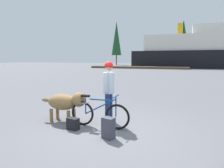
# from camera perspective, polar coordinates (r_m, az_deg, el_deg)

# --- Properties ---
(ground_plane) EXTENTS (160.00, 160.00, 0.00)m
(ground_plane) POSITION_cam_1_polar(r_m,az_deg,el_deg) (5.41, -1.18, -12.79)
(ground_plane) COLOR slate
(bicycle) EXTENTS (1.71, 0.44, 0.89)m
(bicycle) POSITION_cam_1_polar(r_m,az_deg,el_deg) (5.47, -3.78, -8.46)
(bicycle) COLOR black
(bicycle) RESTS_ON ground_plane
(person_cyclist) EXTENTS (0.32, 0.53, 1.78)m
(person_cyclist) POSITION_cam_1_polar(r_m,az_deg,el_deg) (5.76, -0.92, -0.47)
(person_cyclist) COLOR navy
(person_cyclist) RESTS_ON ground_plane
(dog) EXTENTS (1.50, 0.55, 0.90)m
(dog) POSITION_cam_1_polar(r_m,az_deg,el_deg) (6.06, -13.08, -5.04)
(dog) COLOR olive
(dog) RESTS_ON ground_plane
(backpack) EXTENTS (0.33, 0.27, 0.50)m
(backpack) POSITION_cam_1_polar(r_m,az_deg,el_deg) (4.77, -1.04, -12.41)
(backpack) COLOR #3F3F4C
(backpack) RESTS_ON ground_plane
(handbag_pannier) EXTENTS (0.35, 0.24, 0.31)m
(handbag_pannier) POSITION_cam_1_polar(r_m,az_deg,el_deg) (5.45, -11.06, -11.04)
(handbag_pannier) COLOR black
(handbag_pannier) RESTS_ON ground_plane
(dock_pier) EXTENTS (18.72, 2.52, 0.40)m
(dock_pier) POSITION_cam_1_polar(r_m,az_deg,el_deg) (39.09, 7.37, 4.70)
(dock_pier) COLOR brown
(dock_pier) RESTS_ON ground_plane
(ferry_boat) EXTENTS (24.28, 7.44, 9.05)m
(ferry_boat) POSITION_cam_1_polar(r_m,az_deg,el_deg) (44.48, 22.44, 8.41)
(ferry_boat) COLOR black
(ferry_boat) RESTS_ON ground_plane
(pine_tree_far_left) EXTENTS (2.97, 2.97, 12.96)m
(pine_tree_far_left) POSITION_cam_1_polar(r_m,az_deg,el_deg) (61.99, 1.28, 12.83)
(pine_tree_far_left) COLOR #4C331E
(pine_tree_far_left) RESTS_ON ground_plane
(pine_tree_center) EXTENTS (3.77, 3.77, 12.61)m
(pine_tree_center) POSITION_cam_1_polar(r_m,az_deg,el_deg) (60.66, 19.58, 12.34)
(pine_tree_center) COLOR #4C331E
(pine_tree_center) RESTS_ON ground_plane
(pine_tree_mid_back) EXTENTS (3.35, 3.35, 10.06)m
(pine_tree_mid_back) POSITION_cam_1_polar(r_m,az_deg,el_deg) (65.05, 26.53, 10.40)
(pine_tree_mid_back) COLOR #4C331E
(pine_tree_mid_back) RESTS_ON ground_plane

